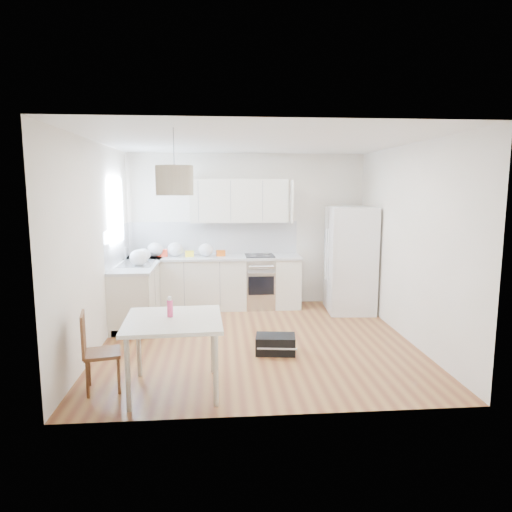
{
  "coord_description": "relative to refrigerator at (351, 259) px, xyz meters",
  "views": [
    {
      "loc": [
        -0.52,
        -6.06,
        2.12
      ],
      "look_at": [
        0.02,
        0.4,
        1.13
      ],
      "focal_mm": 32.0,
      "sensor_mm": 36.0,
      "label": 1
    }
  ],
  "objects": [
    {
      "name": "floor",
      "position": [
        -1.73,
        -1.44,
        -0.89
      ],
      "size": [
        4.2,
        4.2,
        0.0
      ],
      "primitive_type": "plane",
      "color": "brown",
      "rests_on": "ground"
    },
    {
      "name": "ceiling",
      "position": [
        -1.73,
        -1.44,
        1.81
      ],
      "size": [
        4.2,
        4.2,
        0.0
      ],
      "primitive_type": "plane",
      "rotation": [
        3.14,
        0.0,
        0.0
      ],
      "color": "white",
      "rests_on": "wall_back"
    },
    {
      "name": "wall_back",
      "position": [
        -1.73,
        0.66,
        0.46
      ],
      "size": [
        4.2,
        0.0,
        4.2
      ],
      "primitive_type": "plane",
      "rotation": [
        1.57,
        0.0,
        0.0
      ],
      "color": "silver",
      "rests_on": "floor"
    },
    {
      "name": "wall_left",
      "position": [
        -3.83,
        -1.44,
        0.46
      ],
      "size": [
        0.0,
        4.2,
        4.2
      ],
      "primitive_type": "plane",
      "rotation": [
        1.57,
        0.0,
        1.57
      ],
      "color": "silver",
      "rests_on": "floor"
    },
    {
      "name": "wall_right",
      "position": [
        0.37,
        -1.44,
        0.46
      ],
      "size": [
        0.0,
        4.2,
        4.2
      ],
      "primitive_type": "plane",
      "rotation": [
        1.57,
        0.0,
        -1.57
      ],
      "color": "silver",
      "rests_on": "floor"
    },
    {
      "name": "window_glassblock",
      "position": [
        -3.82,
        -0.29,
        0.86
      ],
      "size": [
        0.02,
        1.0,
        1.0
      ],
      "primitive_type": "cube",
      "color": "#BFE0F9",
      "rests_on": "wall_left"
    },
    {
      "name": "cabinets_back",
      "position": [
        -2.33,
        0.36,
        -0.45
      ],
      "size": [
        3.0,
        0.6,
        0.88
      ],
      "primitive_type": "cube",
      "color": "beige",
      "rests_on": "floor"
    },
    {
      "name": "cabinets_left",
      "position": [
        -3.53,
        -0.24,
        -0.45
      ],
      "size": [
        0.6,
        1.8,
        0.88
      ],
      "primitive_type": "cube",
      "color": "beige",
      "rests_on": "floor"
    },
    {
      "name": "counter_back",
      "position": [
        -2.33,
        0.36,
        0.01
      ],
      "size": [
        3.02,
        0.64,
        0.04
      ],
      "primitive_type": "cube",
      "color": "#ADB0B2",
      "rests_on": "cabinets_back"
    },
    {
      "name": "counter_left",
      "position": [
        -3.53,
        -0.24,
        0.01
      ],
      "size": [
        0.64,
        1.82,
        0.04
      ],
      "primitive_type": "cube",
      "color": "#ADB0B2",
      "rests_on": "cabinets_left"
    },
    {
      "name": "backsplash_back",
      "position": [
        -2.33,
        0.65,
        0.32
      ],
      "size": [
        3.0,
        0.01,
        0.58
      ],
      "primitive_type": "cube",
      "color": "silver",
      "rests_on": "wall_back"
    },
    {
      "name": "backsplash_left",
      "position": [
        -3.83,
        -0.24,
        0.32
      ],
      "size": [
        0.01,
        1.8,
        0.58
      ],
      "primitive_type": "cube",
      "color": "silver",
      "rests_on": "wall_left"
    },
    {
      "name": "upper_cabinets",
      "position": [
        -1.88,
        0.5,
        0.98
      ],
      "size": [
        1.7,
        0.32,
        0.75
      ],
      "primitive_type": "cube",
      "color": "beige",
      "rests_on": "wall_back"
    },
    {
      "name": "range_oven",
      "position": [
        -1.53,
        0.36,
        -0.45
      ],
      "size": [
        0.5,
        0.61,
        0.88
      ],
      "primitive_type": null,
      "color": "#B2B5B7",
      "rests_on": "floor"
    },
    {
      "name": "sink",
      "position": [
        -3.53,
        -0.29,
        0.02
      ],
      "size": [
        0.5,
        0.8,
        0.16
      ],
      "primitive_type": null,
      "color": "#B2B5B7",
      "rests_on": "counter_left"
    },
    {
      "name": "refrigerator",
      "position": [
        0.0,
        0.0,
        0.0
      ],
      "size": [
        0.92,
        0.95,
        1.79
      ],
      "primitive_type": null,
      "rotation": [
        0.0,
        0.0,
        -0.07
      ],
      "color": "white",
      "rests_on": "floor"
    },
    {
      "name": "dining_table",
      "position": [
        -2.72,
        -2.92,
        -0.21
      ],
      "size": [
        1.02,
        1.02,
        0.77
      ],
      "rotation": [
        0.0,
        0.0,
        0.04
      ],
      "color": "beige",
      "rests_on": "floor"
    },
    {
      "name": "dining_chair",
      "position": [
        -3.47,
        -2.85,
        -0.47
      ],
      "size": [
        0.42,
        0.42,
        0.85
      ],
      "primitive_type": null,
      "rotation": [
        0.0,
        0.0,
        0.22
      ],
      "color": "#4A2716",
      "rests_on": "floor"
    },
    {
      "name": "drink_bottle",
      "position": [
        -2.76,
        -2.84,
        -0.01
      ],
      "size": [
        0.06,
        0.06,
        0.21
      ],
      "primitive_type": "cylinder",
      "rotation": [
        0.0,
        0.0,
        0.04
      ],
      "color": "#E7407A",
      "rests_on": "dining_table"
    },
    {
      "name": "gym_bag",
      "position": [
        -1.53,
        -1.93,
        -0.78
      ],
      "size": [
        0.54,
        0.39,
        0.23
      ],
      "primitive_type": "cube",
      "rotation": [
        0.0,
        0.0,
        -0.13
      ],
      "color": "black",
      "rests_on": "floor"
    },
    {
      "name": "pendant_lamp",
      "position": [
        -2.68,
        -2.82,
        1.29
      ],
      "size": [
        0.46,
        0.46,
        0.29
      ],
      "primitive_type": "cylinder",
      "rotation": [
        0.0,
        0.0,
        0.23
      ],
      "color": "beige",
      "rests_on": "ceiling"
    },
    {
      "name": "grocery_bag_a",
      "position": [
        -3.34,
        0.39,
        0.15
      ],
      "size": [
        0.27,
        0.23,
        0.25
      ],
      "primitive_type": "ellipsoid",
      "color": "silver",
      "rests_on": "counter_back"
    },
    {
      "name": "grocery_bag_b",
      "position": [
        -2.99,
        0.4,
        0.15
      ],
      "size": [
        0.27,
        0.23,
        0.25
      ],
      "primitive_type": "ellipsoid",
      "color": "silver",
      "rests_on": "counter_back"
    },
    {
      "name": "grocery_bag_c",
      "position": [
        -2.47,
        0.36,
        0.14
      ],
      "size": [
        0.25,
        0.21,
        0.23
      ],
      "primitive_type": "ellipsoid",
      "color": "silver",
      "rests_on": "counter_back"
    },
    {
      "name": "grocery_bag_d",
      "position": [
        -3.47,
        -0.01,
        0.12
      ],
      "size": [
        0.22,
        0.19,
        0.2
      ],
      "primitive_type": "ellipsoid",
      "color": "silver",
      "rests_on": "counter_back"
    },
    {
      "name": "grocery_bag_e",
      "position": [
        -3.47,
        -0.49,
        0.15
      ],
      "size": [
        0.27,
        0.23,
        0.25
      ],
      "primitive_type": "ellipsoid",
      "color": "silver",
      "rests_on": "counter_left"
    },
    {
      "name": "snack_orange",
      "position": [
        -2.21,
        0.38,
        0.08
      ],
      "size": [
        0.17,
        0.12,
        0.1
      ],
      "primitive_type": "cube",
      "rotation": [
        0.0,
        0.0,
        0.18
      ],
      "color": "#D65813",
      "rests_on": "counter_back"
    },
    {
      "name": "snack_yellow",
      "position": [
        -2.75,
        0.36,
        0.08
      ],
      "size": [
        0.15,
        0.09,
        0.1
      ],
      "primitive_type": "cube",
      "rotation": [
        0.0,
        0.0,
        0.02
      ],
      "color": "yellow",
      "rests_on": "counter_back"
    },
    {
      "name": "snack_red",
      "position": [
        -3.22,
        0.42,
        0.09
      ],
      "size": [
        0.18,
        0.11,
        0.12
      ],
      "primitive_type": "cube",
      "rotation": [
        0.0,
        0.0,
        0.01
      ],
      "color": "#B52816",
      "rests_on": "counter_back"
    }
  ]
}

